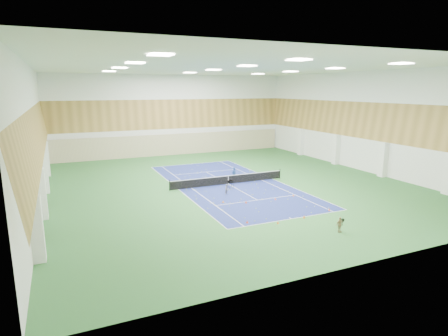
% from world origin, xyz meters
% --- Properties ---
extents(ground, '(40.00, 40.00, 0.00)m').
position_xyz_m(ground, '(0.00, 0.00, 0.00)').
color(ground, '#2A642D').
rests_on(ground, ground).
extents(room_shell, '(36.00, 40.00, 12.00)m').
position_xyz_m(room_shell, '(0.00, 0.00, 6.00)').
color(room_shell, white).
rests_on(room_shell, ground).
extents(wood_cladding, '(36.00, 40.00, 8.00)m').
position_xyz_m(wood_cladding, '(0.00, 0.00, 8.00)').
color(wood_cladding, '#A6803D').
rests_on(wood_cladding, room_shell).
extents(ceiling_light_grid, '(21.40, 25.40, 0.06)m').
position_xyz_m(ceiling_light_grid, '(0.00, 0.00, 11.92)').
color(ceiling_light_grid, white).
rests_on(ceiling_light_grid, room_shell).
extents(court_surface, '(10.97, 23.77, 0.01)m').
position_xyz_m(court_surface, '(0.00, 0.00, 0.01)').
color(court_surface, navy).
rests_on(court_surface, ground).
extents(tennis_balls_scatter, '(10.57, 22.77, 0.07)m').
position_xyz_m(tennis_balls_scatter, '(0.00, 0.00, 0.05)').
color(tennis_balls_scatter, '#AACA22').
rests_on(tennis_balls_scatter, ground).
extents(tennis_net, '(12.80, 0.10, 1.10)m').
position_xyz_m(tennis_net, '(0.00, 0.00, 0.55)').
color(tennis_net, black).
rests_on(tennis_net, ground).
extents(back_curtain, '(35.40, 0.16, 3.20)m').
position_xyz_m(back_curtain, '(0.00, 19.75, 1.60)').
color(back_curtain, '#C6B793').
rests_on(back_curtain, ground).
extents(door_left_a, '(0.08, 1.80, 2.20)m').
position_xyz_m(door_left_a, '(-17.92, -8.00, 1.10)').
color(door_left_a, '#593319').
rests_on(door_left_a, ground).
extents(door_left_b, '(0.08, 1.80, 2.20)m').
position_xyz_m(door_left_b, '(-17.92, 0.00, 1.10)').
color(door_left_b, '#593319').
rests_on(door_left_b, ground).
extents(coach, '(0.70, 0.57, 1.66)m').
position_xyz_m(coach, '(0.95, 0.60, 0.83)').
color(coach, navy).
rests_on(coach, ground).
extents(child_court, '(0.58, 0.54, 0.96)m').
position_xyz_m(child_court, '(-1.66, -3.38, 0.48)').
color(child_court, '#9999A1').
rests_on(child_court, ground).
extents(child_apron, '(0.68, 0.33, 1.12)m').
position_xyz_m(child_apron, '(1.54, -15.55, 0.56)').
color(child_apron, '#9D835A').
rests_on(child_apron, ground).
extents(ball_cart, '(0.48, 0.48, 0.81)m').
position_xyz_m(ball_cart, '(-0.46, -1.60, 0.40)').
color(ball_cart, black).
rests_on(ball_cart, ground).
extents(cone_svc_a, '(0.19, 0.19, 0.21)m').
position_xyz_m(cone_svc_a, '(-3.17, -5.83, 0.10)').
color(cone_svc_a, orange).
rests_on(cone_svc_a, ground).
extents(cone_svc_b, '(0.22, 0.22, 0.24)m').
position_xyz_m(cone_svc_b, '(-1.37, -6.80, 0.12)').
color(cone_svc_b, '#DE3F0B').
rests_on(cone_svc_b, ground).
extents(cone_svc_c, '(0.17, 0.17, 0.19)m').
position_xyz_m(cone_svc_c, '(1.55, -6.98, 0.09)').
color(cone_svc_c, '#FF4D0D').
rests_on(cone_svc_c, ground).
extents(cone_svc_d, '(0.18, 0.18, 0.20)m').
position_xyz_m(cone_svc_d, '(3.72, -6.66, 0.10)').
color(cone_svc_d, '#FF5E0D').
rests_on(cone_svc_d, ground).
extents(cone_base_a, '(0.20, 0.20, 0.22)m').
position_xyz_m(cone_base_a, '(-3.58, -11.29, 0.11)').
color(cone_base_a, '#FF420D').
rests_on(cone_base_a, ground).
extents(cone_base_b, '(0.18, 0.18, 0.19)m').
position_xyz_m(cone_base_b, '(-1.52, -12.33, 0.10)').
color(cone_base_b, orange).
rests_on(cone_base_b, ground).
extents(cone_base_c, '(0.22, 0.22, 0.24)m').
position_xyz_m(cone_base_c, '(1.01, -12.11, 0.12)').
color(cone_base_c, '#D95A0B').
rests_on(cone_base_c, ground).
extents(cone_base_d, '(0.17, 0.17, 0.19)m').
position_xyz_m(cone_base_d, '(3.98, -11.48, 0.10)').
color(cone_base_d, '#F9410D').
rests_on(cone_base_d, ground).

